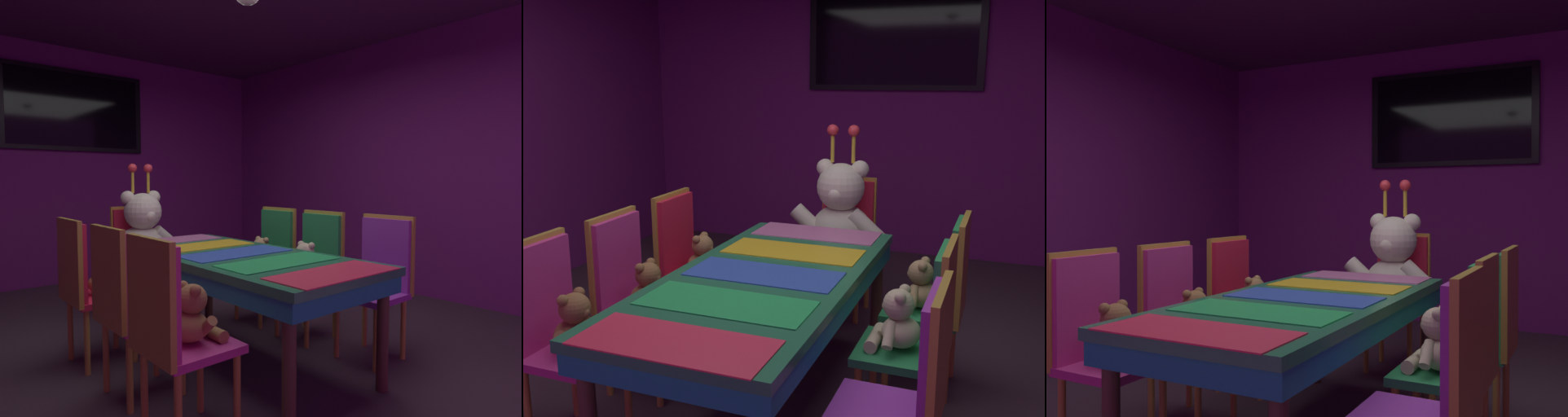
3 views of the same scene
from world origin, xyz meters
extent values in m
cube|color=#721E72|center=(0.00, 3.20, 1.40)|extent=(5.20, 0.12, 2.80)
cube|color=#26724C|center=(0.00, 0.00, 0.71)|extent=(0.90, 2.00, 0.05)
cube|color=teal|center=(0.00, 0.00, 0.64)|extent=(0.88, 1.96, 0.10)
cylinder|color=#4C3826|center=(0.38, 0.90, 0.34)|extent=(0.07, 0.07, 0.69)
cylinder|color=#4C3826|center=(-0.38, 0.90, 0.34)|extent=(0.07, 0.07, 0.69)
cube|color=#E52D4C|center=(0.00, -0.85, 0.74)|extent=(0.77, 0.32, 0.01)
cube|color=green|center=(0.00, -0.42, 0.74)|extent=(0.77, 0.32, 0.01)
cube|color=blue|center=(0.00, 0.00, 0.74)|extent=(0.77, 0.32, 0.01)
cube|color=yellow|center=(0.00, 0.42, 0.74)|extent=(0.77, 0.32, 0.01)
cube|color=pink|center=(0.00, 0.85, 0.74)|extent=(0.77, 0.32, 0.01)
cube|color=#CC338C|center=(-0.72, -0.57, 0.44)|extent=(0.40, 0.40, 0.04)
cube|color=#CC338C|center=(-0.90, -0.57, 0.71)|extent=(0.05, 0.38, 0.50)
cube|color=gold|center=(-0.92, -0.57, 0.71)|extent=(0.03, 0.41, 0.55)
cylinder|color=gold|center=(-0.56, -0.41, 0.21)|extent=(0.04, 0.04, 0.42)
cylinder|color=gold|center=(-0.88, -0.41, 0.21)|extent=(0.04, 0.04, 0.42)
ellipsoid|color=olive|center=(-0.72, -0.57, 0.54)|extent=(0.18, 0.18, 0.14)
sphere|color=olive|center=(-0.70, -0.57, 0.67)|extent=(0.14, 0.14, 0.14)
sphere|color=#AE7747|center=(-0.65, -0.57, 0.66)|extent=(0.05, 0.05, 0.05)
sphere|color=olive|center=(-0.72, -0.51, 0.72)|extent=(0.05, 0.05, 0.05)
sphere|color=olive|center=(-0.72, -0.62, 0.72)|extent=(0.05, 0.05, 0.05)
cylinder|color=olive|center=(-0.68, -0.48, 0.55)|extent=(0.05, 0.13, 0.12)
cylinder|color=olive|center=(-0.68, -0.66, 0.55)|extent=(0.05, 0.13, 0.12)
cylinder|color=olive|center=(-0.60, -0.52, 0.49)|extent=(0.06, 0.14, 0.06)
cylinder|color=olive|center=(-0.60, -0.61, 0.49)|extent=(0.06, 0.14, 0.06)
cube|color=#CC338C|center=(-0.69, -0.01, 0.44)|extent=(0.40, 0.40, 0.04)
cube|color=#CC338C|center=(-0.87, -0.01, 0.71)|extent=(0.05, 0.38, 0.50)
cube|color=gold|center=(-0.89, -0.01, 0.71)|extent=(0.03, 0.41, 0.55)
cylinder|color=gold|center=(-0.53, 0.15, 0.21)|extent=(0.04, 0.04, 0.42)
cylinder|color=gold|center=(-0.53, -0.17, 0.21)|extent=(0.04, 0.04, 0.42)
cylinder|color=gold|center=(-0.85, 0.15, 0.21)|extent=(0.04, 0.04, 0.42)
cylinder|color=gold|center=(-0.85, -0.17, 0.21)|extent=(0.04, 0.04, 0.42)
ellipsoid|color=olive|center=(-0.69, -0.01, 0.54)|extent=(0.17, 0.17, 0.14)
sphere|color=olive|center=(-0.67, -0.01, 0.66)|extent=(0.14, 0.14, 0.14)
sphere|color=#AE7747|center=(-0.63, -0.01, 0.65)|extent=(0.05, 0.05, 0.05)
sphere|color=olive|center=(-0.69, 0.04, 0.71)|extent=(0.05, 0.05, 0.05)
sphere|color=olive|center=(-0.69, -0.07, 0.71)|extent=(0.05, 0.05, 0.05)
cylinder|color=olive|center=(-0.65, 0.07, 0.55)|extent=(0.05, 0.12, 0.11)
cylinder|color=olive|center=(-0.65, -0.10, 0.55)|extent=(0.05, 0.12, 0.11)
cylinder|color=olive|center=(-0.58, 0.03, 0.49)|extent=(0.06, 0.13, 0.06)
cylinder|color=olive|center=(-0.58, -0.06, 0.49)|extent=(0.06, 0.13, 0.06)
cube|color=red|center=(-0.69, 0.60, 0.44)|extent=(0.40, 0.40, 0.04)
cube|color=red|center=(-0.87, 0.60, 0.71)|extent=(0.05, 0.38, 0.50)
cube|color=gold|center=(-0.89, 0.60, 0.71)|extent=(0.03, 0.41, 0.55)
cylinder|color=gold|center=(-0.53, 0.76, 0.21)|extent=(0.04, 0.04, 0.42)
cylinder|color=gold|center=(-0.53, 0.44, 0.21)|extent=(0.04, 0.04, 0.42)
cylinder|color=gold|center=(-0.85, 0.76, 0.21)|extent=(0.04, 0.04, 0.42)
cylinder|color=gold|center=(-0.85, 0.44, 0.21)|extent=(0.04, 0.04, 0.42)
ellipsoid|color=#9E7247|center=(-0.69, 0.60, 0.54)|extent=(0.17, 0.17, 0.14)
sphere|color=#9E7247|center=(-0.68, 0.60, 0.66)|extent=(0.14, 0.14, 0.14)
sphere|color=tan|center=(-0.63, 0.60, 0.65)|extent=(0.05, 0.05, 0.05)
sphere|color=#9E7247|center=(-0.69, 0.65, 0.71)|extent=(0.05, 0.05, 0.05)
sphere|color=#9E7247|center=(-0.69, 0.55, 0.71)|extent=(0.05, 0.05, 0.05)
cylinder|color=#9E7247|center=(-0.66, 0.69, 0.55)|extent=(0.05, 0.12, 0.11)
cylinder|color=#9E7247|center=(-0.66, 0.52, 0.55)|extent=(0.05, 0.12, 0.11)
cylinder|color=#9E7247|center=(-0.58, 0.65, 0.49)|extent=(0.06, 0.13, 0.06)
cylinder|color=#9E7247|center=(-0.58, 0.56, 0.49)|extent=(0.06, 0.13, 0.06)
cube|color=purple|center=(0.91, -0.57, 0.71)|extent=(0.05, 0.38, 0.50)
cube|color=gold|center=(0.93, -0.57, 0.71)|extent=(0.03, 0.41, 0.55)
cube|color=#268C4C|center=(0.69, 0.01, 0.44)|extent=(0.40, 0.40, 0.04)
cube|color=#268C4C|center=(0.87, 0.01, 0.71)|extent=(0.05, 0.38, 0.50)
cube|color=gold|center=(0.89, 0.01, 0.71)|extent=(0.03, 0.41, 0.55)
cylinder|color=gold|center=(0.53, 0.17, 0.21)|extent=(0.04, 0.04, 0.42)
ellipsoid|color=beige|center=(0.69, 0.01, 0.54)|extent=(0.18, 0.18, 0.15)
sphere|color=beige|center=(0.68, 0.01, 0.67)|extent=(0.15, 0.15, 0.15)
sphere|color=#FDDCAD|center=(0.63, 0.01, 0.66)|extent=(0.05, 0.05, 0.05)
sphere|color=beige|center=(0.69, -0.05, 0.73)|extent=(0.05, 0.05, 0.05)
sphere|color=beige|center=(0.69, 0.06, 0.73)|extent=(0.05, 0.05, 0.05)
cylinder|color=beige|center=(0.65, -0.08, 0.56)|extent=(0.05, 0.13, 0.12)
cylinder|color=beige|center=(0.65, 0.10, 0.56)|extent=(0.05, 0.13, 0.12)
cylinder|color=beige|center=(0.57, -0.04, 0.49)|extent=(0.06, 0.14, 0.06)
cylinder|color=beige|center=(0.57, 0.06, 0.49)|extent=(0.06, 0.14, 0.06)
cube|color=#268C4C|center=(0.71, 0.55, 0.44)|extent=(0.40, 0.40, 0.04)
cube|color=#268C4C|center=(0.89, 0.55, 0.71)|extent=(0.05, 0.38, 0.50)
cube|color=gold|center=(0.91, 0.55, 0.71)|extent=(0.03, 0.41, 0.55)
cylinder|color=gold|center=(0.87, 0.71, 0.21)|extent=(0.04, 0.04, 0.42)
cylinder|color=gold|center=(0.87, 0.39, 0.21)|extent=(0.04, 0.04, 0.42)
cylinder|color=gold|center=(0.55, 0.71, 0.21)|extent=(0.04, 0.04, 0.42)
cylinder|color=gold|center=(0.55, 0.39, 0.21)|extent=(0.04, 0.04, 0.42)
ellipsoid|color=tan|center=(0.71, 0.55, 0.54)|extent=(0.17, 0.17, 0.14)
sphere|color=tan|center=(0.70, 0.55, 0.66)|extent=(0.14, 0.14, 0.14)
sphere|color=tan|center=(0.65, 0.55, 0.65)|extent=(0.05, 0.05, 0.05)
sphere|color=tan|center=(0.71, 0.50, 0.71)|extent=(0.05, 0.05, 0.05)
sphere|color=tan|center=(0.71, 0.60, 0.71)|extent=(0.05, 0.05, 0.05)
cylinder|color=tan|center=(0.67, 0.47, 0.55)|extent=(0.05, 0.12, 0.11)
cylinder|color=tan|center=(0.67, 0.64, 0.55)|extent=(0.05, 0.12, 0.11)
cylinder|color=tan|center=(0.60, 0.51, 0.49)|extent=(0.06, 0.13, 0.06)
cylinder|color=tan|center=(0.60, 0.60, 0.49)|extent=(0.06, 0.13, 0.06)
cube|color=red|center=(0.00, 1.42, 0.44)|extent=(0.40, 0.40, 0.04)
cube|color=red|center=(0.00, 1.60, 0.71)|extent=(0.38, 0.05, 0.50)
cube|color=gold|center=(0.00, 1.62, 0.71)|extent=(0.41, 0.03, 0.55)
cylinder|color=gold|center=(0.16, 1.58, 0.21)|extent=(0.04, 0.04, 0.42)
cylinder|color=gold|center=(0.16, 1.26, 0.21)|extent=(0.04, 0.04, 0.42)
cylinder|color=gold|center=(-0.16, 1.58, 0.21)|extent=(0.04, 0.04, 0.42)
cylinder|color=gold|center=(-0.16, 1.26, 0.21)|extent=(0.04, 0.04, 0.42)
ellipsoid|color=silver|center=(0.00, 1.42, 0.64)|extent=(0.42, 0.42, 0.34)
sphere|color=silver|center=(0.00, 1.38, 0.95)|extent=(0.34, 0.34, 0.34)
sphere|color=white|center=(0.00, 1.27, 0.92)|extent=(0.13, 0.13, 0.13)
sphere|color=silver|center=(0.13, 1.42, 1.07)|extent=(0.13, 0.13, 0.13)
sphere|color=silver|center=(-0.13, 1.42, 1.07)|extent=(0.13, 0.13, 0.13)
cylinder|color=silver|center=(0.21, 1.33, 0.68)|extent=(0.30, 0.12, 0.28)
cylinder|color=silver|center=(-0.21, 1.33, 0.68)|extent=(0.30, 0.12, 0.28)
cylinder|color=silver|center=(0.11, 1.15, 0.53)|extent=(0.31, 0.14, 0.14)
cylinder|color=silver|center=(-0.11, 1.15, 0.53)|extent=(0.31, 0.14, 0.14)
cylinder|color=gold|center=(0.08, 1.42, 1.23)|extent=(0.03, 0.03, 0.22)
sphere|color=#E5333F|center=(0.08, 1.42, 1.34)|extent=(0.08, 0.08, 0.08)
cylinder|color=gold|center=(-0.08, 1.42, 1.23)|extent=(0.03, 0.03, 0.22)
sphere|color=#E5333F|center=(-0.08, 1.42, 1.34)|extent=(0.08, 0.08, 0.08)
cube|color=black|center=(0.00, 3.11, 2.05)|extent=(1.63, 0.05, 0.95)
cube|color=black|center=(0.00, 3.08, 2.05)|extent=(1.50, 0.01, 0.85)
camera|label=1|loc=(-1.82, -2.36, 1.24)|focal=30.67mm
camera|label=2|loc=(1.13, -2.65, 1.71)|focal=41.63mm
camera|label=3|loc=(1.33, -2.51, 1.22)|focal=39.07mm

